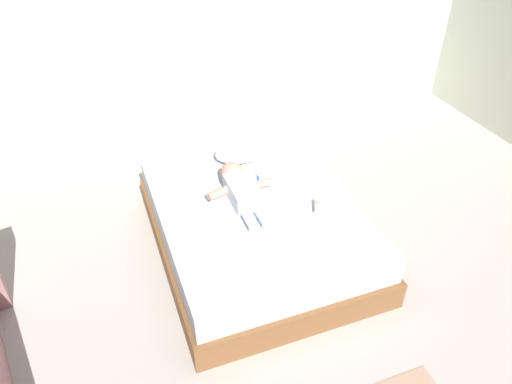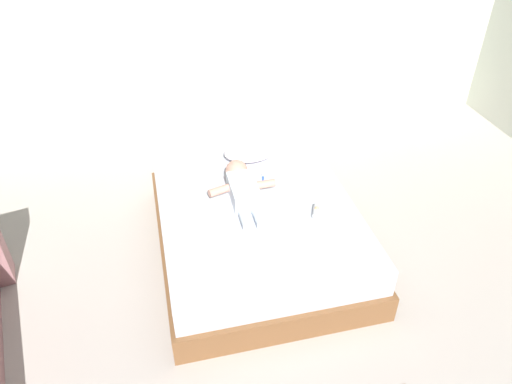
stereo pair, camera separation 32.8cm
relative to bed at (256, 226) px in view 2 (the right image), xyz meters
The scene contains 5 objects.
bed is the anchor object (origin of this frame).
pillow 0.66m from the bed, 81.50° to the left, with size 0.40×0.28×0.11m.
baby 0.31m from the bed, 121.30° to the left, with size 0.48×0.66×0.16m.
toothbrush 0.36m from the bed, 66.00° to the left, with size 0.04×0.13×0.02m.
baby_bottle 0.49m from the bed, 28.94° to the right, with size 0.09×0.13×0.07m.
Camera 2 is at (-0.57, -1.40, 2.46)m, focal length 33.87 mm.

